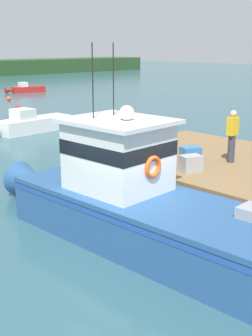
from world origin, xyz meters
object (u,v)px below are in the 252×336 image
object	(u,v)px
crate_stack_near_edge	(190,154)
mooring_buoy_outer	(9,98)
deckhand_by_the_boat	(232,135)
moored_boat_far_right	(29,124)
main_fishing_boat	(137,202)
moored_boat_off_the_point	(26,89)
bait_bucket	(146,138)
crate_stack_mid_dock	(191,163)
mooring_buoy_channel_marker	(17,108)

from	to	relation	value
crate_stack_near_edge	mooring_buoy_outer	size ratio (longest dim) A/B	1.64
deckhand_by_the_boat	moored_boat_far_right	world-z (taller)	deckhand_by_the_boat
main_fishing_boat	crate_stack_near_edge	distance (m)	3.88
mooring_buoy_outer	crate_stack_near_edge	bearing A→B (deg)	-108.48
main_fishing_boat	moored_boat_off_the_point	bearing A→B (deg)	62.27
moored_boat_off_the_point	moored_boat_far_right	distance (m)	22.75
crate_stack_near_edge	bait_bucket	world-z (taller)	crate_stack_near_edge
deckhand_by_the_boat	mooring_buoy_outer	bearing A→B (deg)	73.45
moored_boat_far_right	mooring_buoy_outer	distance (m)	15.94
main_fishing_boat	bait_bucket	world-z (taller)	main_fishing_boat
crate_stack_mid_dock	mooring_buoy_outer	bearing A→B (deg)	70.15
main_fishing_boat	mooring_buoy_channel_marker	world-z (taller)	main_fishing_boat
moored_boat_off_the_point	mooring_buoy_channel_marker	world-z (taller)	moored_boat_off_the_point
moored_boat_off_the_point	moored_boat_far_right	bearing A→B (deg)	-121.35
main_fishing_boat	crate_stack_near_edge	world-z (taller)	main_fishing_boat
crate_stack_mid_dock	deckhand_by_the_boat	world-z (taller)	deckhand_by_the_boat
deckhand_by_the_boat	mooring_buoy_outer	xyz separation A→B (m)	(8.47, 28.49, -1.88)
main_fishing_boat	mooring_buoy_outer	bearing A→B (deg)	65.88
main_fishing_boat	crate_stack_near_edge	bearing A→B (deg)	18.47
crate_stack_near_edge	mooring_buoy_channel_marker	xyz separation A→B (m)	(6.35, 21.31, -1.21)
deckhand_by_the_boat	crate_stack_near_edge	bearing A→B (deg)	124.38
crate_stack_near_edge	crate_stack_mid_dock	distance (m)	1.31
deckhand_by_the_boat	crate_stack_mid_dock	bearing A→B (deg)	172.88
moored_boat_off_the_point	mooring_buoy_outer	world-z (taller)	moored_boat_off_the_point
bait_bucket	deckhand_by_the_boat	distance (m)	3.90
crate_stack_mid_dock	moored_boat_off_the_point	size ratio (longest dim) A/B	0.14
crate_stack_mid_dock	moored_boat_far_right	xyz separation A→B (m)	(3.28, 13.92, -0.97)
moored_boat_off_the_point	main_fishing_boat	bearing A→B (deg)	-117.73
bait_bucket	crate_stack_mid_dock	bearing A→B (deg)	-118.04
crate_stack_mid_dock	bait_bucket	world-z (taller)	crate_stack_mid_dock
main_fishing_boat	bait_bucket	xyz separation A→B (m)	(4.56, 4.02, 0.36)
crate_stack_near_edge	deckhand_by_the_boat	bearing A→B (deg)	-55.62
crate_stack_near_edge	bait_bucket	bearing A→B (deg)	72.21
bait_bucket	moored_boat_off_the_point	bearing A→B (deg)	66.08
crate_stack_near_edge	moored_boat_far_right	bearing A→B (deg)	80.27
crate_stack_near_edge	deckhand_by_the_boat	world-z (taller)	deckhand_by_the_boat
moored_boat_far_right	mooring_buoy_channel_marker	world-z (taller)	moored_boat_far_right
moored_boat_far_right	bait_bucket	bearing A→B (deg)	-97.46
crate_stack_near_edge	mooring_buoy_channel_marker	distance (m)	22.27
crate_stack_near_edge	moored_boat_far_right	xyz separation A→B (m)	(2.25, 13.10, -0.94)
moored_boat_off_the_point	mooring_buoy_outer	xyz separation A→B (m)	(-4.91, -5.07, -0.18)
deckhand_by_the_boat	moored_boat_off_the_point	size ratio (longest dim) A/B	0.38
bait_bucket	deckhand_by_the_boat	size ratio (longest dim) A/B	0.21
crate_stack_mid_dock	moored_boat_far_right	bearing A→B (deg)	76.76
crate_stack_near_edge	crate_stack_mid_dock	size ratio (longest dim) A/B	1.00
crate_stack_near_edge	moored_boat_off_the_point	world-z (taller)	crate_stack_near_edge
bait_bucket	moored_boat_off_the_point	distance (m)	32.54
crate_stack_mid_dock	mooring_buoy_channel_marker	bearing A→B (deg)	71.55
crate_stack_mid_dock	moored_boat_off_the_point	distance (m)	36.63
mooring_buoy_outer	mooring_buoy_channel_marker	distance (m)	6.77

